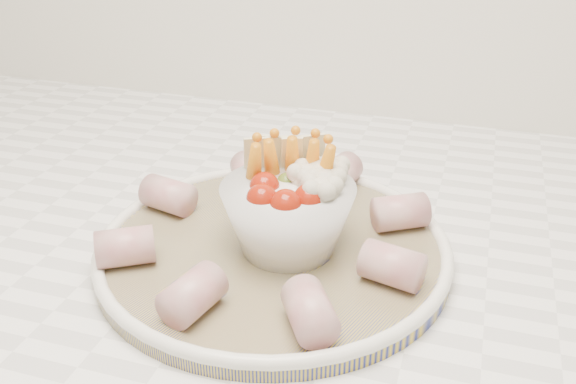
% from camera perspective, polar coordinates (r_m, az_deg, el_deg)
% --- Properties ---
extents(serving_platter, '(0.41, 0.41, 0.02)m').
position_cam_1_polar(serving_platter, '(0.60, -1.30, -4.96)').
color(serving_platter, navy).
rests_on(serving_platter, kitchen_counter).
extents(veggie_bowl, '(0.12, 0.12, 0.10)m').
position_cam_1_polar(veggie_bowl, '(0.57, 0.23, -1.49)').
color(veggie_bowl, white).
rests_on(veggie_bowl, serving_platter).
extents(cured_meat_rolls, '(0.29, 0.30, 0.03)m').
position_cam_1_polar(cured_meat_rolls, '(0.59, -1.37, -3.19)').
color(cured_meat_rolls, '#B15159').
rests_on(cured_meat_rolls, serving_platter).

